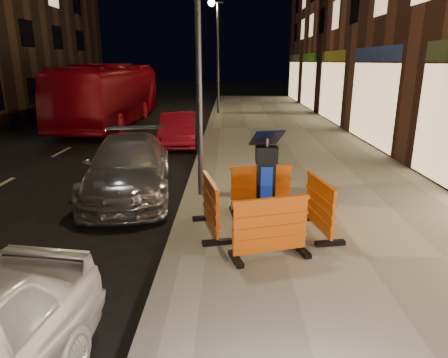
{
  "coord_description": "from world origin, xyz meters",
  "views": [
    {
      "loc": [
        0.88,
        -5.62,
        3.05
      ],
      "look_at": [
        0.8,
        1.0,
        1.1
      ],
      "focal_mm": 32.0,
      "sensor_mm": 36.0,
      "label": 1
    }
  ],
  "objects_px": {
    "barrier_front": "(270,228)",
    "barrier_bldgside": "(319,206)",
    "car_red": "(179,145)",
    "bus_doubledecker": "(113,124)",
    "barrier_kerbside": "(211,206)",
    "car_silver": "(131,193)",
    "barrier_back": "(261,189)",
    "parking_kiosk": "(266,185)"
  },
  "relations": [
    {
      "from": "barrier_front",
      "to": "car_silver",
      "type": "relative_size",
      "value": 0.27
    },
    {
      "from": "parking_kiosk",
      "to": "barrier_back",
      "type": "height_order",
      "value": "parking_kiosk"
    },
    {
      "from": "barrier_back",
      "to": "barrier_kerbside",
      "type": "height_order",
      "value": "same"
    },
    {
      "from": "car_silver",
      "to": "barrier_kerbside",
      "type": "bearing_deg",
      "value": -59.42
    },
    {
      "from": "barrier_kerbside",
      "to": "barrier_back",
      "type": "bearing_deg",
      "value": -58.35
    },
    {
      "from": "car_red",
      "to": "bus_doubledecker",
      "type": "xyz_separation_m",
      "value": [
        -3.95,
        5.11,
        0.0
      ]
    },
    {
      "from": "barrier_bldgside",
      "to": "car_red",
      "type": "distance_m",
      "value": 9.14
    },
    {
      "from": "barrier_bldgside",
      "to": "car_silver",
      "type": "xyz_separation_m",
      "value": [
        -3.95,
        2.54,
        -0.63
      ]
    },
    {
      "from": "barrier_back",
      "to": "bus_doubledecker",
      "type": "relative_size",
      "value": 0.12
    },
    {
      "from": "parking_kiosk",
      "to": "bus_doubledecker",
      "type": "distance_m",
      "value": 15.05
    },
    {
      "from": "parking_kiosk",
      "to": "barrier_kerbside",
      "type": "relative_size",
      "value": 1.4
    },
    {
      "from": "barrier_kerbside",
      "to": "barrier_bldgside",
      "type": "relative_size",
      "value": 1.0
    },
    {
      "from": "barrier_bldgside",
      "to": "bus_doubledecker",
      "type": "relative_size",
      "value": 0.12
    },
    {
      "from": "barrier_back",
      "to": "bus_doubledecker",
      "type": "distance_m",
      "value": 14.18
    },
    {
      "from": "barrier_bldgside",
      "to": "car_red",
      "type": "bearing_deg",
      "value": 13.23
    },
    {
      "from": "barrier_back",
      "to": "car_red",
      "type": "bearing_deg",
      "value": 100.51
    },
    {
      "from": "barrier_back",
      "to": "car_silver",
      "type": "xyz_separation_m",
      "value": [
        -3.0,
        1.59,
        -0.63
      ]
    },
    {
      "from": "parking_kiosk",
      "to": "barrier_front",
      "type": "bearing_deg",
      "value": -101.35
    },
    {
      "from": "car_silver",
      "to": "car_red",
      "type": "relative_size",
      "value": 1.25
    },
    {
      "from": "barrier_front",
      "to": "barrier_kerbside",
      "type": "bearing_deg",
      "value": 118.65
    },
    {
      "from": "barrier_kerbside",
      "to": "barrier_bldgside",
      "type": "height_order",
      "value": "same"
    },
    {
      "from": "barrier_kerbside",
      "to": "bus_doubledecker",
      "type": "height_order",
      "value": "bus_doubledecker"
    },
    {
      "from": "barrier_back",
      "to": "bus_doubledecker",
      "type": "xyz_separation_m",
      "value": [
        -6.5,
        12.58,
        -0.63
      ]
    },
    {
      "from": "parking_kiosk",
      "to": "car_red",
      "type": "xyz_separation_m",
      "value": [
        -2.55,
        8.42,
        -1.01
      ]
    },
    {
      "from": "barrier_front",
      "to": "barrier_bldgside",
      "type": "xyz_separation_m",
      "value": [
        0.95,
        0.95,
        0.0
      ]
    },
    {
      "from": "barrier_kerbside",
      "to": "car_silver",
      "type": "bearing_deg",
      "value": 25.57
    },
    {
      "from": "parking_kiosk",
      "to": "barrier_back",
      "type": "xyz_separation_m",
      "value": [
        0.0,
        0.95,
        -0.38
      ]
    },
    {
      "from": "barrier_kerbside",
      "to": "bus_doubledecker",
      "type": "relative_size",
      "value": 0.12
    },
    {
      "from": "barrier_front",
      "to": "barrier_bldgside",
      "type": "height_order",
      "value": "same"
    },
    {
      "from": "parking_kiosk",
      "to": "car_silver",
      "type": "height_order",
      "value": "parking_kiosk"
    },
    {
      "from": "barrier_back",
      "to": "car_silver",
      "type": "relative_size",
      "value": 0.27
    },
    {
      "from": "barrier_front",
      "to": "car_silver",
      "type": "distance_m",
      "value": 4.65
    },
    {
      "from": "barrier_front",
      "to": "barrier_kerbside",
      "type": "distance_m",
      "value": 1.34
    },
    {
      "from": "parking_kiosk",
      "to": "barrier_front",
      "type": "distance_m",
      "value": 1.02
    },
    {
      "from": "barrier_kerbside",
      "to": "bus_doubledecker",
      "type": "xyz_separation_m",
      "value": [
        -5.55,
        13.53,
        -0.63
      ]
    },
    {
      "from": "barrier_back",
      "to": "car_silver",
      "type": "bearing_deg",
      "value": 143.71
    },
    {
      "from": "parking_kiosk",
      "to": "barrier_bldgside",
      "type": "bearing_deg",
      "value": -11.35
    },
    {
      "from": "barrier_bldgside",
      "to": "car_red",
      "type": "relative_size",
      "value": 0.34
    },
    {
      "from": "car_red",
      "to": "bus_doubledecker",
      "type": "bearing_deg",
      "value": 122.81
    },
    {
      "from": "barrier_front",
      "to": "barrier_kerbside",
      "type": "relative_size",
      "value": 1.0
    },
    {
      "from": "barrier_kerbside",
      "to": "car_silver",
      "type": "distance_m",
      "value": 3.33
    },
    {
      "from": "barrier_bldgside",
      "to": "bus_doubledecker",
      "type": "height_order",
      "value": "bus_doubledecker"
    }
  ]
}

